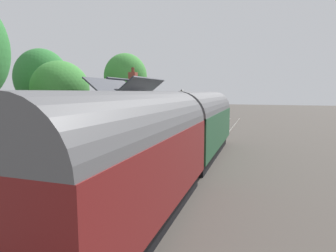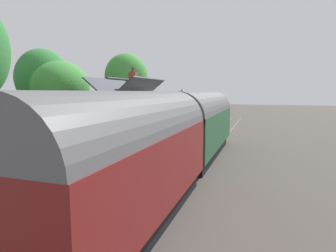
# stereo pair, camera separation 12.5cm
# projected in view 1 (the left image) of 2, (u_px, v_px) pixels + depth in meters

# --- Properties ---
(ground_plane) EXTENTS (160.00, 160.00, 0.00)m
(ground_plane) POSITION_uv_depth(u_px,v_px,m) (191.00, 151.00, 20.53)
(ground_plane) COLOR #423D38
(platform) EXTENTS (32.00, 6.45, 0.90)m
(platform) POSITION_uv_depth(u_px,v_px,m) (138.00, 142.00, 21.78)
(platform) COLOR gray
(platform) RESTS_ON ground
(platform_edge_coping) EXTENTS (32.00, 0.36, 0.02)m
(platform_edge_coping) POSITION_uv_depth(u_px,v_px,m) (176.00, 138.00, 20.78)
(platform_edge_coping) COLOR beige
(platform_edge_coping) RESTS_ON platform
(rail_near) EXTENTS (52.00, 0.08, 0.14)m
(rail_near) POSITION_uv_depth(u_px,v_px,m) (214.00, 152.00, 20.02)
(rail_near) COLOR gray
(rail_near) RESTS_ON ground
(rail_far) EXTENTS (52.00, 0.08, 0.14)m
(rail_far) POSITION_uv_depth(u_px,v_px,m) (194.00, 150.00, 20.46)
(rail_far) COLOR gray
(rail_far) RESTS_ON ground
(train) EXTENTS (20.86, 2.73, 4.32)m
(train) POSITION_uv_depth(u_px,v_px,m) (181.00, 133.00, 14.22)
(train) COLOR black
(train) RESTS_ON ground
(station_building) EXTENTS (5.87, 3.79, 5.25)m
(station_building) POSITION_uv_depth(u_px,v_px,m) (128.00, 116.00, 21.11)
(station_building) COLOR white
(station_building) RESTS_ON platform
(bench_mid_platform) EXTENTS (1.41, 0.48, 0.88)m
(bench_mid_platform) POSITION_uv_depth(u_px,v_px,m) (67.00, 158.00, 12.57)
(bench_mid_platform) COLOR teal
(bench_mid_platform) RESTS_ON platform
(bench_near_building) EXTENTS (1.42, 0.49, 0.88)m
(bench_near_building) POSITION_uv_depth(u_px,v_px,m) (180.00, 119.00, 30.01)
(bench_near_building) COLOR teal
(bench_near_building) RESTS_ON platform
(bench_platform_end) EXTENTS (1.40, 0.43, 0.88)m
(bench_platform_end) POSITION_uv_depth(u_px,v_px,m) (171.00, 122.00, 27.25)
(bench_platform_end) COLOR teal
(bench_platform_end) RESTS_ON platform
(planter_edge_near) EXTENTS (0.54, 0.54, 0.82)m
(planter_edge_near) POSITION_uv_depth(u_px,v_px,m) (157.00, 119.00, 31.08)
(planter_edge_near) COLOR #9E5138
(planter_edge_near) RESTS_ON platform
(planter_by_door) EXTENTS (0.77, 0.32, 0.61)m
(planter_by_door) POSITION_uv_depth(u_px,v_px,m) (51.00, 172.00, 10.96)
(planter_by_door) COLOR black
(planter_by_door) RESTS_ON platform
(planter_edge_far) EXTENTS (0.42, 0.42, 0.73)m
(planter_edge_far) POSITION_uv_depth(u_px,v_px,m) (183.00, 118.00, 32.38)
(planter_edge_far) COLOR #9E5138
(planter_edge_far) RESTS_ON platform
(planter_bench_left) EXTENTS (0.97, 0.32, 0.66)m
(planter_bench_left) POSITION_uv_depth(u_px,v_px,m) (92.00, 170.00, 11.19)
(planter_bench_left) COLOR gray
(planter_bench_left) RESTS_ON platform
(lamp_post_platform) EXTENTS (0.32, 0.50, 3.64)m
(lamp_post_platform) POSITION_uv_depth(u_px,v_px,m) (182.00, 102.00, 24.90)
(lamp_post_platform) COLOR black
(lamp_post_platform) RESTS_ON platform
(station_sign_board) EXTENTS (0.96, 0.06, 1.57)m
(station_sign_board) POSITION_uv_depth(u_px,v_px,m) (129.00, 134.00, 14.99)
(station_sign_board) COLOR black
(station_sign_board) RESTS_ON platform
(tree_mid_background) EXTENTS (4.64, 4.77, 8.53)m
(tree_mid_background) POSITION_uv_depth(u_px,v_px,m) (126.00, 77.00, 31.36)
(tree_mid_background) COLOR #4C3828
(tree_mid_background) RESTS_ON ground
(tree_distant) EXTENTS (4.51, 4.23, 6.65)m
(tree_distant) POSITION_uv_depth(u_px,v_px,m) (61.00, 89.00, 21.67)
(tree_distant) COLOR #4C3828
(tree_distant) RESTS_ON ground
(tree_far_right) EXTENTS (5.05, 5.26, 8.50)m
(tree_far_right) POSITION_uv_depth(u_px,v_px,m) (42.00, 78.00, 27.83)
(tree_far_right) COLOR #4C3828
(tree_far_right) RESTS_ON ground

